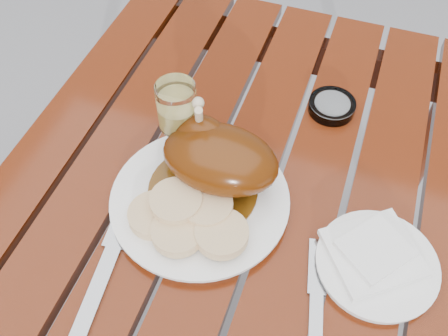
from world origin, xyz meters
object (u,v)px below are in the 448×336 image
(dinner_plate, at_px, (200,201))
(side_plate, at_px, (377,264))
(ashtray, at_px, (332,106))
(table, at_px, (222,316))
(wine_glass, at_px, (179,123))

(dinner_plate, bearing_deg, side_plate, -3.63)
(side_plate, xyz_separation_m, ashtray, (-0.13, 0.30, 0.00))
(table, height_order, side_plate, side_plate)
(wine_glass, distance_m, side_plate, 0.38)
(table, distance_m, dinner_plate, 0.39)
(table, relative_size, ashtray, 13.83)
(wine_glass, bearing_deg, ashtray, 40.11)
(table, relative_size, dinner_plate, 4.17)
(side_plate, relative_size, ashtray, 2.08)
(table, distance_m, wine_glass, 0.48)
(side_plate, bearing_deg, table, -176.60)
(dinner_plate, height_order, side_plate, dinner_plate)
(dinner_plate, bearing_deg, table, -34.59)
(dinner_plate, xyz_separation_m, ashtray, (0.16, 0.28, 0.00))
(table, height_order, wine_glass, wine_glass)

